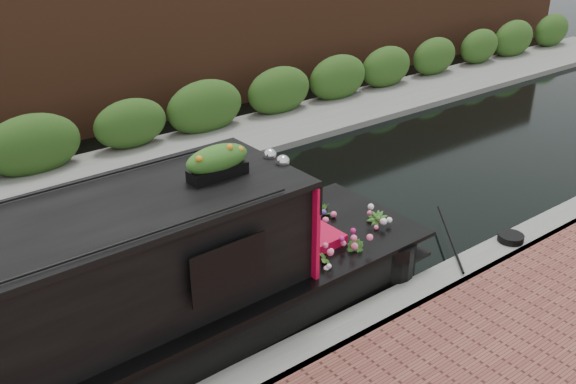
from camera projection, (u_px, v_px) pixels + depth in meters
ground at (250, 237)px, 11.83m from camera, size 80.00×80.00×0.00m
near_bank_coping at (376, 324)px, 9.48m from camera, size 40.00×0.60×0.50m
far_bank_path at (147, 165)px, 14.84m from camera, size 40.00×2.40×0.34m
far_hedge at (130, 154)px, 15.48m from camera, size 40.00×1.10×2.80m
far_brick_wall at (96, 130)px, 16.98m from camera, size 40.00×1.00×8.00m
rope_fender at (388, 242)px, 11.31m from camera, size 0.34×0.37×0.34m
coiled_mooring_rope at (511, 238)px, 11.18m from camera, size 0.45×0.45×0.12m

